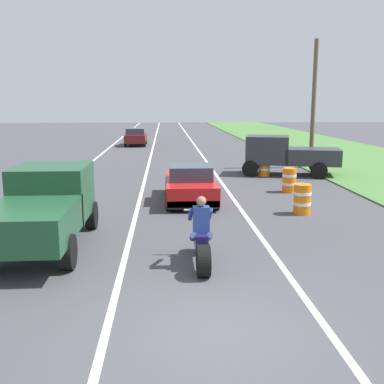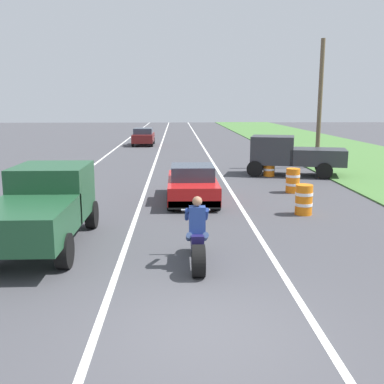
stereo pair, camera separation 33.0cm
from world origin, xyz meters
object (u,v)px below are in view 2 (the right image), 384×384
construction_barrel_nearest (304,200)px  motorcycle_with_rider (197,241)px  construction_barrel_mid (293,180)px  sports_car_red (192,184)px  pickup_truck_left_lane_dark_green (44,204)px  construction_barrel_far (269,166)px  pickup_truck_right_shoulder_dark_grey (291,154)px  distant_car_far_ahead (143,136)px

construction_barrel_nearest → motorcycle_with_rider: bearing=-128.3°
construction_barrel_nearest → construction_barrel_mid: bearing=81.1°
motorcycle_with_rider → sports_car_red: bearing=88.8°
pickup_truck_left_lane_dark_green → construction_barrel_far: size_ratio=4.80×
sports_car_red → construction_barrel_far: size_ratio=4.30×
pickup_truck_right_shoulder_dark_grey → motorcycle_with_rider: bearing=-112.4°
sports_car_red → pickup_truck_right_shoulder_dark_grey: bearing=48.8°
pickup_truck_right_shoulder_dark_grey → construction_barrel_nearest: pickup_truck_right_shoulder_dark_grey is taller
sports_car_red → pickup_truck_right_shoulder_dark_grey: 7.96m
pickup_truck_left_lane_dark_green → construction_barrel_nearest: 8.22m
construction_barrel_far → distant_car_far_ahead: size_ratio=0.25×
construction_barrel_nearest → construction_barrel_mid: same height
pickup_truck_right_shoulder_dark_grey → construction_barrel_nearest: bearing=-101.2°
construction_barrel_nearest → distant_car_far_ahead: distant_car_far_ahead is taller
construction_barrel_far → distant_car_far_ahead: 18.83m
motorcycle_with_rider → construction_barrel_far: motorcycle_with_rider is taller
motorcycle_with_rider → pickup_truck_left_lane_dark_green: (-3.83, 1.62, 0.51)m
pickup_truck_left_lane_dark_green → pickup_truck_right_shoulder_dark_grey: bearing=51.1°
motorcycle_with_rider → construction_barrel_mid: 9.52m
construction_barrel_nearest → distant_car_far_ahead: size_ratio=0.25×
construction_barrel_mid → distant_car_far_ahead: bearing=109.5°
construction_barrel_nearest → pickup_truck_right_shoulder_dark_grey: bearing=78.8°
construction_barrel_far → distant_car_far_ahead: bearing=113.5°
pickup_truck_right_shoulder_dark_grey → construction_barrel_far: pickup_truck_right_shoulder_dark_grey is taller
distant_car_far_ahead → pickup_truck_right_shoulder_dark_grey: bearing=-63.0°
construction_barrel_nearest → distant_car_far_ahead: (-7.04, 25.25, 0.27)m
pickup_truck_left_lane_dark_green → construction_barrel_nearest: bearing=22.4°
pickup_truck_left_lane_dark_green → construction_barrel_far: (8.05, 11.11, -0.60)m
pickup_truck_right_shoulder_dark_grey → construction_barrel_nearest: 8.45m
construction_barrel_nearest → construction_barrel_far: 8.00m
construction_barrel_far → distant_car_far_ahead: (-7.51, 17.26, 0.27)m
motorcycle_with_rider → pickup_truck_right_shoulder_dark_grey: pickup_truck_right_shoulder_dark_grey is taller
motorcycle_with_rider → construction_barrel_nearest: bearing=51.7°
construction_barrel_mid → distant_car_far_ahead: (-7.62, 21.51, 0.27)m
sports_car_red → distant_car_far_ahead: (-3.43, 22.96, 0.14)m
construction_barrel_nearest → construction_barrel_mid: (0.59, 3.74, 0.00)m
construction_barrel_far → sports_car_red: bearing=-125.6°
construction_barrel_mid → construction_barrel_far: size_ratio=1.00×
construction_barrel_mid → construction_barrel_far: same height
sports_car_red → construction_barrel_nearest: bearing=-32.5°
pickup_truck_left_lane_dark_green → distant_car_far_ahead: 28.38m
sports_car_red → pickup_truck_left_lane_dark_green: pickup_truck_left_lane_dark_green is taller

